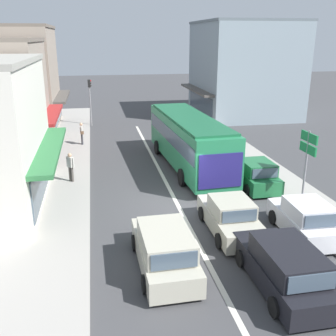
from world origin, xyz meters
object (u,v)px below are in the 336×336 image
object	(u,v)px
pedestrian_browsing_midblock	(70,165)
sedan_behind_bus_near	(230,217)
city_bus	(189,138)
directional_road_sign	(308,150)
parked_hatchback_kerb_second	(255,175)
traffic_light_downstreet	(90,95)
parked_hatchback_kerb_front	(305,220)
pedestrian_with_handbag_near	(82,132)
wagon_queue_far_back	(284,268)
wagon_adjacent_lane_trail	(165,250)

from	to	relation	value
pedestrian_browsing_midblock	sedan_behind_bus_near	bearing A→B (deg)	-46.26
city_bus	directional_road_sign	world-z (taller)	directional_road_sign
parked_hatchback_kerb_second	traffic_light_downstreet	xyz separation A→B (m)	(-8.61, 17.46, 2.15)
parked_hatchback_kerb_front	pedestrian_with_handbag_near	world-z (taller)	pedestrian_with_handbag_near
traffic_light_downstreet	pedestrian_with_handbag_near	world-z (taller)	traffic_light_downstreet
directional_road_sign	pedestrian_browsing_midblock	world-z (taller)	directional_road_sign
parked_hatchback_kerb_second	pedestrian_browsing_midblock	bearing A→B (deg)	165.86
parked_hatchback_kerb_front	directional_road_sign	world-z (taller)	directional_road_sign
wagon_queue_far_back	parked_hatchback_kerb_second	xyz separation A→B (m)	(2.61, 8.64, -0.04)
pedestrian_browsing_midblock	city_bus	bearing A→B (deg)	12.69
wagon_adjacent_lane_trail	directional_road_sign	bearing A→B (deg)	30.20
city_bus	pedestrian_with_handbag_near	distance (m)	9.25
city_bus	sedan_behind_bus_near	size ratio (longest dim) A/B	2.61
wagon_queue_far_back	parked_hatchback_kerb_front	xyz separation A→B (m)	(2.47, 3.15, -0.04)
wagon_queue_far_back	parked_hatchback_kerb_second	size ratio (longest dim) A/B	1.22
parked_hatchback_kerb_front	pedestrian_with_handbag_near	bearing A→B (deg)	119.90
parked_hatchback_kerb_second	traffic_light_downstreet	distance (m)	19.59
directional_road_sign	sedan_behind_bus_near	bearing A→B (deg)	-153.39
sedan_behind_bus_near	directional_road_sign	distance (m)	5.45
wagon_queue_far_back	wagon_adjacent_lane_trail	bearing A→B (deg)	152.96
wagon_adjacent_lane_trail	sedan_behind_bus_near	world-z (taller)	wagon_adjacent_lane_trail
parked_hatchback_kerb_front	sedan_behind_bus_near	bearing A→B (deg)	162.79
parked_hatchback_kerb_front	parked_hatchback_kerb_second	size ratio (longest dim) A/B	1.01
traffic_light_downstreet	pedestrian_with_handbag_near	bearing A→B (deg)	-95.79
wagon_adjacent_lane_trail	traffic_light_downstreet	distance (m)	24.49
directional_road_sign	pedestrian_browsing_midblock	xyz separation A→B (m)	(-11.28, 4.80, -1.64)
city_bus	directional_road_sign	distance (m)	7.70
traffic_light_downstreet	pedestrian_browsing_midblock	xyz separation A→B (m)	(-1.16, -15.01, -1.79)
wagon_queue_far_back	wagon_adjacent_lane_trail	world-z (taller)	same
parked_hatchback_kerb_second	sedan_behind_bus_near	bearing A→B (deg)	-123.17
city_bus	parked_hatchback_kerb_front	bearing A→B (deg)	-74.92
wagon_adjacent_lane_trail	directional_road_sign	size ratio (longest dim) A/B	1.26
city_bus	wagon_queue_far_back	bearing A→B (deg)	-89.56
sedan_behind_bus_near	pedestrian_browsing_midblock	bearing A→B (deg)	133.74
wagon_queue_far_back	pedestrian_browsing_midblock	bearing A→B (deg)	122.79
parked_hatchback_kerb_front	directional_road_sign	xyz separation A→B (m)	(1.66, 3.15, 1.99)
sedan_behind_bus_near	pedestrian_with_handbag_near	size ratio (longest dim) A/B	2.58
wagon_adjacent_lane_trail	directional_road_sign	distance (m)	9.12
traffic_light_downstreet	parked_hatchback_kerb_front	bearing A→B (deg)	-69.76
wagon_queue_far_back	traffic_light_downstreet	xyz separation A→B (m)	(-5.99, 26.10, 2.11)
sedan_behind_bus_near	directional_road_sign	world-z (taller)	directional_road_sign
traffic_light_downstreet	directional_road_sign	world-z (taller)	traffic_light_downstreet
wagon_adjacent_lane_trail	wagon_queue_far_back	bearing A→B (deg)	-27.04
city_bus	pedestrian_browsing_midblock	distance (m)	7.28
traffic_light_downstreet	directional_road_sign	size ratio (longest dim) A/B	1.17
pedestrian_browsing_midblock	wagon_queue_far_back	bearing A→B (deg)	-57.21
wagon_adjacent_lane_trail	sedan_behind_bus_near	size ratio (longest dim) A/B	1.08
parked_hatchback_kerb_front	traffic_light_downstreet	distance (m)	24.56
pedestrian_browsing_midblock	pedestrian_with_handbag_near	bearing A→B (deg)	86.80
city_bus	parked_hatchback_kerb_second	world-z (taller)	city_bus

